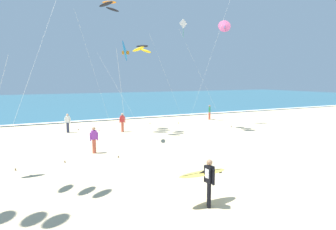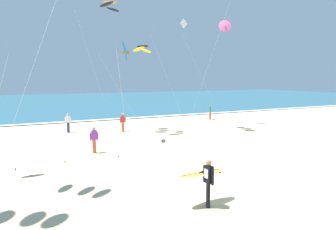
% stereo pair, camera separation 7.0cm
% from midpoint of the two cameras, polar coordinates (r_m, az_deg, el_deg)
% --- Properties ---
extents(ground_plane, '(160.00, 160.00, 0.00)m').
position_cam_midpoint_polar(ground_plane, '(13.14, 19.63, -13.55)').
color(ground_plane, '#D1BA8E').
extents(ocean_water, '(160.00, 60.00, 0.08)m').
position_cam_midpoint_polar(ocean_water, '(62.85, -18.24, 2.43)').
color(ocean_water, '#2D6075').
rests_on(ocean_water, ground).
extents(shoreline_foam, '(160.00, 0.87, 0.01)m').
position_cam_midpoint_polar(shoreline_foam, '(33.86, -10.87, -0.77)').
color(shoreline_foam, white).
rests_on(shoreline_foam, ocean_water).
extents(surfer_lead, '(2.05, 0.99, 1.71)m').
position_cam_midpoint_polar(surfer_lead, '(11.12, 7.11, -11.28)').
color(surfer_lead, black).
rests_on(surfer_lead, ground).
extents(kite_diamond_ivory_far, '(4.62, 0.80, 10.59)m').
position_cam_midpoint_polar(kite_diamond_ivory_far, '(32.89, 2.71, 15.61)').
color(kite_diamond_ivory_far, white).
rests_on(kite_diamond_ivory_far, ground).
extents(kite_delta_rose_low, '(4.49, 2.62, 10.06)m').
position_cam_midpoint_polar(kite_delta_rose_low, '(31.09, 10.53, 15.85)').
color(kite_delta_rose_low, pink).
rests_on(kite_delta_rose_low, ground).
extents(kite_delta_cobalt_distant, '(2.43, 4.82, 7.08)m').
position_cam_midpoint_polar(kite_delta_cobalt_distant, '(21.86, -7.74, 11.68)').
color(kite_delta_cobalt_distant, '#2D99DB').
rests_on(kite_delta_cobalt_distant, ground).
extents(kite_arc_amber_close, '(3.73, 2.96, 10.78)m').
position_cam_midpoint_polar(kite_arc_amber_close, '(27.29, -10.67, 19.28)').
color(kite_arc_amber_close, black).
rests_on(kite_arc_amber_close, ground).
extents(kite_arc_charcoal_outer, '(4.02, 3.90, 7.11)m').
position_cam_midpoint_polar(kite_arc_charcoal_outer, '(25.02, -4.68, 12.08)').
color(kite_arc_charcoal_outer, yellow).
rests_on(kite_arc_charcoal_outer, ground).
extents(bystander_purple_top, '(0.50, 0.22, 1.59)m').
position_cam_midpoint_polar(bystander_purple_top, '(19.07, -13.42, -4.48)').
color(bystander_purple_top, '#D8593F').
rests_on(bystander_purple_top, ground).
extents(bystander_white_top, '(0.46, 0.30, 1.59)m').
position_cam_midpoint_polar(bystander_white_top, '(26.78, -17.93, -1.40)').
color(bystander_white_top, '#2D334C').
rests_on(bystander_white_top, ground).
extents(bystander_red_top, '(0.50, 0.22, 1.59)m').
position_cam_midpoint_polar(bystander_red_top, '(26.13, -8.29, -1.33)').
color(bystander_red_top, '#D8593F').
rests_on(bystander_red_top, ground).
extents(bystander_green_top, '(0.32, 0.43, 1.59)m').
position_cam_midpoint_polar(bystander_green_top, '(33.84, 7.85, 0.53)').
color(bystander_green_top, '#D8593F').
rests_on(bystander_green_top, ground).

